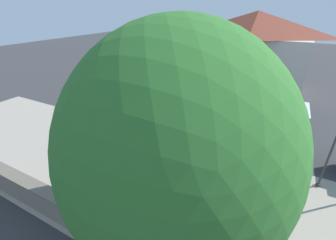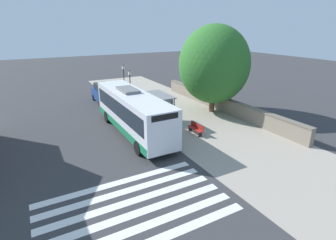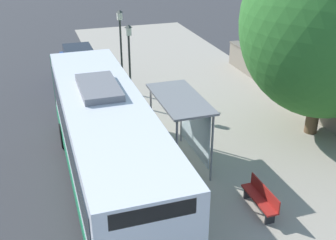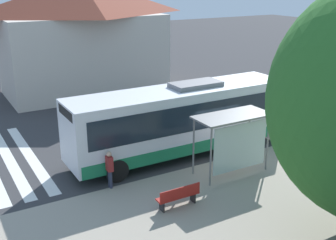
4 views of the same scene
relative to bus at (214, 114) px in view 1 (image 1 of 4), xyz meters
name	(u,v)px [view 1 (image 1 of 4)]	position (x,y,z in m)	size (l,w,h in m)	color
ground_plane	(222,151)	(-1.57, -1.19, -1.82)	(120.00, 120.00, 0.00)	#353538
sidewalk_plaza	(198,197)	(-6.07, -1.19, -1.81)	(9.00, 44.00, 0.02)	#9E9384
crosswalk_stripes	(138,100)	(3.43, 8.86, -1.81)	(9.00, 5.25, 0.01)	silver
background_building	(253,49)	(13.73, -0.05, 2.42)	(6.69, 11.83, 8.20)	beige
bus	(214,114)	(0.00, 0.00, 0.00)	(2.62, 11.05, 3.50)	silver
bus_shelter	(213,131)	(-2.98, -0.82, 0.36)	(1.57, 3.37, 2.66)	slate
pedestrian	(150,121)	(-1.56, 4.35, -0.88)	(0.34, 0.22, 1.61)	#2D3347
bench	(149,151)	(-4.28, 2.74, -1.34)	(0.40, 1.71, 0.88)	maroon
street_lamp_far	(332,149)	(-2.36, -6.58, 0.58)	(0.28, 0.28, 4.02)	#2D332D
shade_tree	(177,150)	(-9.04, -1.37, 2.91)	(6.80, 6.80, 8.48)	brown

